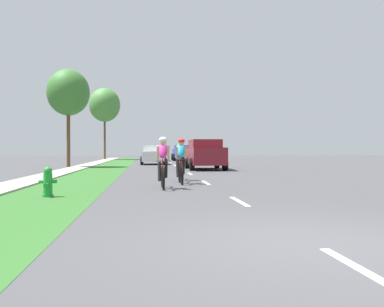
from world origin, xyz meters
TOP-DOWN VIEW (x-y plane):
  - ground_plane at (0.00, 20.00)m, footprint 120.00×120.00m
  - grass_verge at (-4.61, 20.00)m, footprint 2.54×70.00m
  - sidewalk_concrete at (-6.53, 20.00)m, footprint 1.30×70.00m
  - lane_markings_center at (0.00, 24.00)m, footprint 0.12×52.20m
  - fire_hydrant_green at (-4.61, 5.83)m, footprint 0.44×0.38m
  - cyclist_lead at (-1.63, 7.80)m, footprint 0.42×1.72m
  - cyclist_trailing at (-0.94, 9.60)m, footprint 0.42×1.72m
  - cyclist_distant at (-0.83, 11.23)m, footprint 0.42×1.72m
  - suv_maroon at (1.37, 20.08)m, footprint 2.15×4.70m
  - sedan_white at (-1.62, 29.25)m, footprint 1.98×4.30m
  - pickup_blue at (1.73, 40.26)m, footprint 2.22×5.10m
  - street_tree_near at (-7.41, 24.35)m, footprint 2.86×2.86m
  - street_tree_far at (-7.09, 46.21)m, footprint 3.66×3.66m

SIDE VIEW (x-z plane):
  - ground_plane at x=0.00m, z-range 0.00..0.00m
  - grass_verge at x=-4.61m, z-range 0.00..0.01m
  - lane_markings_center at x=0.00m, z-range 0.00..0.01m
  - sidewalk_concrete at x=-6.53m, z-range -0.05..0.06m
  - fire_hydrant_green at x=-4.61m, z-range -0.01..0.75m
  - sedan_white at x=-1.62m, z-range 0.01..1.53m
  - cyclist_lead at x=-1.63m, z-range 0.02..1.60m
  - cyclist_trailing at x=-0.94m, z-range 0.02..1.60m
  - cyclist_distant at x=-0.83m, z-range 0.02..1.60m
  - pickup_blue at x=1.73m, z-range 0.01..1.65m
  - suv_maroon at x=1.37m, z-range 0.05..1.84m
  - street_tree_near at x=-7.41m, z-range 1.73..8.37m
  - street_tree_far at x=-7.09m, z-range 2.23..10.77m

